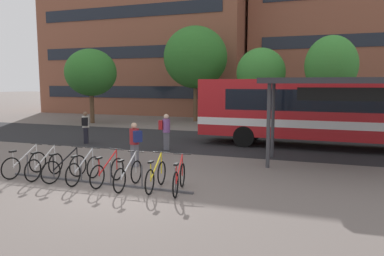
# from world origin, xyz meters

# --- Properties ---
(ground) EXTENTS (200.00, 200.00, 0.00)m
(ground) POSITION_xyz_m (0.00, 0.00, 0.00)
(ground) COLOR #6B605B
(bus_lane_asphalt) EXTENTS (80.00, 7.20, 0.01)m
(bus_lane_asphalt) POSITION_xyz_m (0.00, 9.25, 0.00)
(bus_lane_asphalt) COLOR #232326
(bus_lane_asphalt) RESTS_ON ground
(city_bus) EXTENTS (12.08, 2.82, 3.20)m
(city_bus) POSITION_xyz_m (5.40, 9.25, 1.78)
(city_bus) COLOR red
(city_bus) RESTS_ON ground
(bike_rack) EXTENTS (6.25, 0.17, 0.70)m
(bike_rack) POSITION_xyz_m (-1.26, 0.43, 0.09)
(bike_rack) COLOR #47474C
(bike_rack) RESTS_ON ground
(parked_bicycle_white_0) EXTENTS (0.52, 1.72, 0.99)m
(parked_bicycle_white_0) POSITION_xyz_m (-3.98, 0.46, 0.38)
(parked_bicycle_white_0) COLOR black
(parked_bicycle_white_0) RESTS_ON ground
(parked_bicycle_white_1) EXTENTS (0.52, 1.72, 0.99)m
(parked_bicycle_white_1) POSITION_xyz_m (-3.18, 0.47, 0.38)
(parked_bicycle_white_1) COLOR black
(parked_bicycle_white_1) RESTS_ON ground
(parked_bicycle_black_2) EXTENTS (0.58, 1.69, 0.99)m
(parked_bicycle_black_2) POSITION_xyz_m (-2.39, 0.45, 0.38)
(parked_bicycle_black_2) COLOR black
(parked_bicycle_black_2) RESTS_ON ground
(parked_bicycle_silver_3) EXTENTS (0.52, 1.72, 0.99)m
(parked_bicycle_silver_3) POSITION_xyz_m (-1.69, 0.44, 0.38)
(parked_bicycle_silver_3) COLOR black
(parked_bicycle_silver_3) RESTS_ON ground
(parked_bicycle_red_4) EXTENTS (0.52, 1.72, 0.99)m
(parked_bicycle_red_4) POSITION_xyz_m (-0.87, 0.47, 0.38)
(parked_bicycle_red_4) COLOR black
(parked_bicycle_red_4) RESTS_ON ground
(parked_bicycle_silver_5) EXTENTS (0.52, 1.72, 0.99)m
(parked_bicycle_silver_5) POSITION_xyz_m (-0.10, 0.34, 0.38)
(parked_bicycle_silver_5) COLOR black
(parked_bicycle_silver_5) RESTS_ON ground
(parked_bicycle_yellow_6) EXTENTS (0.52, 1.72, 0.99)m
(parked_bicycle_yellow_6) POSITION_xyz_m (0.71, 0.47, 0.38)
(parked_bicycle_yellow_6) COLOR black
(parked_bicycle_yellow_6) RESTS_ON ground
(parked_bicycle_red_7) EXTENTS (0.52, 1.70, 0.99)m
(parked_bicycle_red_7) POSITION_xyz_m (1.43, 0.44, 0.38)
(parked_bicycle_red_7) COLOR black
(parked_bicycle_red_7) RESTS_ON ground
(transit_shelter) EXTENTS (6.11, 3.11, 3.20)m
(transit_shelter) POSITION_xyz_m (5.90, 5.34, 2.98)
(transit_shelter) COLOR #38383D
(transit_shelter) RESTS_ON ground
(commuter_black_pack_0) EXTENTS (0.51, 0.60, 1.60)m
(commuter_black_pack_0) POSITION_xyz_m (-5.96, 6.57, 0.92)
(commuter_black_pack_0) COLOR black
(commuter_black_pack_0) RESTS_ON ground
(commuter_red_pack_1) EXTENTS (0.60, 0.49, 1.63)m
(commuter_red_pack_1) POSITION_xyz_m (-1.48, 6.24, 0.94)
(commuter_red_pack_1) COLOR #565660
(commuter_red_pack_1) RESTS_ON ground
(commuter_navy_pack_2) EXTENTS (0.60, 0.55, 1.60)m
(commuter_navy_pack_2) POSITION_xyz_m (-1.21, 2.84, 0.92)
(commuter_navy_pack_2) COLOR #565660
(commuter_navy_pack_2) RESTS_ON ground
(street_tree_0) EXTENTS (3.44, 3.44, 5.49)m
(street_tree_0) POSITION_xyz_m (1.05, 17.46, 3.75)
(street_tree_0) COLOR brown
(street_tree_0) RESTS_ON ground
(street_tree_1) EXTENTS (3.84, 3.84, 5.57)m
(street_tree_1) POSITION_xyz_m (-11.25, 14.82, 3.80)
(street_tree_1) COLOR brown
(street_tree_1) RESTS_ON ground
(street_tree_2) EXTENTS (3.33, 3.33, 6.06)m
(street_tree_2) POSITION_xyz_m (5.66, 16.66, 4.14)
(street_tree_2) COLOR brown
(street_tree_2) RESTS_ON ground
(street_tree_3) EXTENTS (4.97, 4.97, 7.42)m
(street_tree_3) POSITION_xyz_m (-4.22, 18.58, 5.01)
(street_tree_3) COLOR brown
(street_tree_3) RESTS_ON ground
(building_left_wing) EXTENTS (20.60, 10.90, 14.65)m
(building_left_wing) POSITION_xyz_m (-11.95, 27.14, 7.33)
(building_left_wing) COLOR brown
(building_left_wing) RESTS_ON ground
(building_right_wing) EXTENTS (21.94, 13.47, 16.42)m
(building_right_wing) POSITION_xyz_m (9.59, 31.70, 8.21)
(building_right_wing) COLOR brown
(building_right_wing) RESTS_ON ground
(building_centre_block) EXTENTS (18.98, 11.69, 11.00)m
(building_centre_block) POSITION_xyz_m (2.10, 42.01, 5.50)
(building_centre_block) COLOR gray
(building_centre_block) RESTS_ON ground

